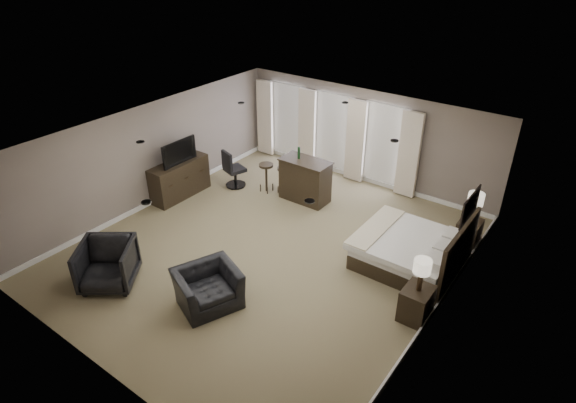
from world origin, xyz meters
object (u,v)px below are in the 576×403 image
Objects in this scene: tv at (177,160)px; bar_stool_right at (284,180)px; lamp_far at (474,208)px; dresser at (180,179)px; armchair_near at (207,282)px; bar_stool_left at (266,178)px; bar_counter at (305,180)px; desk_chair at (235,168)px; lamp_near at (421,275)px; bed at (406,237)px; nightstand_far at (468,233)px; armchair_far at (107,263)px; nightstand_near at (416,304)px.

bar_stool_right is (2.11, 1.75, -0.67)m from tv.
dresser is at bearing -162.42° from lamp_far.
armchair_near reaches higher than bar_stool_left.
desk_chair is (-1.98, -0.50, -0.03)m from bar_counter.
lamp_near reaches higher than bar_stool_right.
bed is at bearing 121.54° from lamp_near.
bed reaches higher than armchair_near.
lamp_far is at bearing 0.00° from nightstand_far.
nightstand_far is at bearing 0.00° from lamp_far.
desk_chair is at bearing 62.98° from armchair_far.
bar_stool_right is (-4.81, 2.46, -0.60)m from lamp_near.
tv is at bearing 0.00° from dresser.
bar_stool_right reaches higher than nightstand_near.
desk_chair reaches higher than bar_stool_right.
dresser is (-6.92, -2.19, -0.48)m from lamp_far.
dresser is 2.75m from bar_stool_right.
bar_counter is 1.21× the size of desk_chair.
desk_chair is (-0.80, 4.66, 0.02)m from armchair_far.
armchair_near is at bearing -149.64° from lamp_near.
nightstand_near is 1.05× the size of nightstand_far.
armchair_far is at bearing -95.51° from bar_stool_right.
nightstand_far is at bearing 9.71° from armchair_far.
bar_counter is (-4.13, 2.47, -0.40)m from lamp_near.
armchair_far is at bearing -133.48° from nightstand_far.
lamp_far reaches higher than nightstand_near.
desk_chair is (-2.80, 3.91, 0.04)m from armchair_near.
lamp_near reaches higher than bar_counter.
nightstand_near is 0.93× the size of lamp_far.
bar_counter is (1.18, 5.16, 0.05)m from armchair_far.
nightstand_near is (0.89, -1.45, -0.32)m from bed.
bed reaches higher than desk_chair.
bar_stool_right is at bearing -178.94° from bar_counter.
lamp_far reaches higher than armchair_near.
armchair_near reaches higher than nightstand_far.
bar_stool_left reaches higher than bar_stool_right.
bar_counter reaches higher than armchair_near.
desk_chair is at bearing 174.30° from bed.
nightstand_near is at bearing -23.22° from bar_stool_left.
bed is at bearing 7.02° from dresser.
dresser is 3.76m from armchair_far.
armchair_near is at bearing -36.27° from dresser.
bar_stool_left is (0.07, 4.94, -0.12)m from armchair_far.
lamp_near is 0.57× the size of armchair_near.
bed is 1.88× the size of desk_chair.
armchair_far is 1.41× the size of bar_stool_right.
bar_counter is (-3.24, 1.02, -0.08)m from bed.
nightstand_far is at bearing -11.73° from armchair_near.
lamp_near is at bearing -90.00° from nightstand_far.
tv reaches higher than armchair_far.
nightstand_far is 5.87m from armchair_near.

